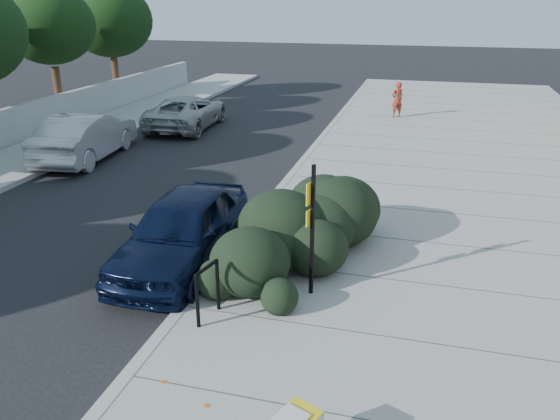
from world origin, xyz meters
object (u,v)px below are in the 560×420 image
(bike_rack, at_px, (207,287))
(wagon_silver, at_px, (86,136))
(sedan_navy, at_px, (183,230))
(pedestrian, at_px, (397,100))
(sign_post, at_px, (312,223))
(suv_silver, at_px, (187,112))

(bike_rack, xyz_separation_m, wagon_silver, (-8.10, 8.71, 0.06))
(sedan_navy, xyz_separation_m, pedestrian, (3.40, 16.06, 0.17))
(wagon_silver, bearing_deg, sign_post, 136.07)
(sedan_navy, relative_size, suv_silver, 0.90)
(sign_post, xyz_separation_m, pedestrian, (0.47, 16.83, -0.64))
(bike_rack, bearing_deg, sign_post, 52.12)
(sign_post, height_order, suv_silver, sign_post)
(sign_post, height_order, sedan_navy, sign_post)
(bike_rack, bearing_deg, wagon_silver, 144.60)
(bike_rack, xyz_separation_m, sign_post, (1.53, 1.31, 0.83))
(bike_rack, relative_size, wagon_silver, 0.20)
(sign_post, relative_size, suv_silver, 0.50)
(pedestrian, bearing_deg, bike_rack, 47.99)
(suv_silver, xyz_separation_m, pedestrian, (8.71, 4.01, 0.24))
(bike_rack, xyz_separation_m, sedan_navy, (-1.40, 2.07, 0.03))
(pedestrian, bearing_deg, sedan_navy, 42.33)
(bike_rack, bearing_deg, suv_silver, 127.08)
(bike_rack, height_order, sign_post, sign_post)
(wagon_silver, relative_size, suv_silver, 0.97)
(sedan_navy, bearing_deg, sign_post, -15.85)
(bike_rack, height_order, wagon_silver, wagon_silver)
(suv_silver, bearing_deg, bike_rack, 112.15)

